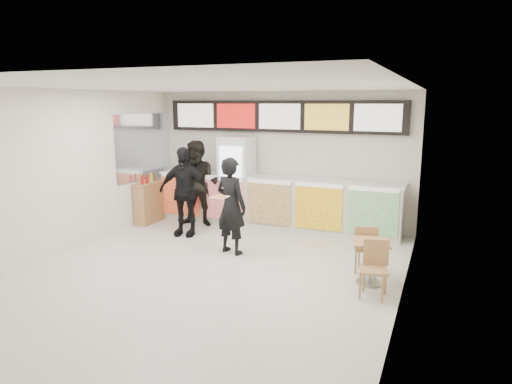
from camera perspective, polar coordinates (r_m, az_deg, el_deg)
The scene contains 15 objects.
floor at distance 7.64m, azimuth -5.93°, elevation -10.08°, with size 7.00×7.00×0.00m, color beige.
ceiling at distance 7.13m, azimuth -6.43°, elevation 13.03°, with size 7.00×7.00×0.00m, color white.
wall_back at distance 10.40m, azimuth 3.15°, elevation 4.20°, with size 6.00×6.00×0.00m, color silver.
wall_left at distance 9.05m, azimuth -23.08°, elevation 2.27°, with size 7.00×7.00×0.00m, color silver.
wall_right at distance 6.37m, azimuth 18.20°, elevation -0.80°, with size 7.00×7.00×0.00m, color silver.
service_counter at distance 10.18m, azimuth 2.33°, elevation -1.25°, with size 5.56×0.77×1.14m.
menu_board at distance 10.25m, azimuth 3.05°, elevation 9.42°, with size 5.50×0.14×0.70m.
drinks_fridge at distance 10.47m, azimuth -2.42°, elevation 1.49°, with size 0.70×0.67×2.00m.
mirror_panel at distance 10.85m, azimuth -13.88°, elevation 5.51°, with size 0.01×2.00×1.50m, color #B2B7BF.
customer_main at distance 8.35m, azimuth -3.14°, elevation -1.74°, with size 0.65×0.43×1.79m, color black.
customer_left at distance 10.29m, azimuth -7.17°, elevation 1.04°, with size 0.94×0.73×1.93m, color black.
customer_mid at distance 9.60m, azimuth -9.00°, elevation 0.06°, with size 1.09×0.46×1.87m, color black.
pizza_slice at distance 7.91m, azimuth -4.57°, elevation -0.56°, with size 0.36×0.36×0.02m.
cafe_table at distance 7.25m, azimuth 14.12°, elevation -7.55°, with size 0.71×1.44×0.81m.
condiment_ledge at distance 10.86m, azimuth -13.21°, elevation -1.26°, with size 0.34×0.84×1.12m.
Camera 1 is at (3.44, -6.23, 2.76)m, focal length 32.00 mm.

